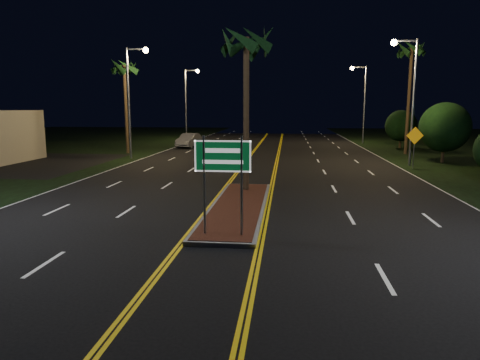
# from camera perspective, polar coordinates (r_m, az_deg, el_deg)

# --- Properties ---
(ground) EXTENTS (120.00, 120.00, 0.00)m
(ground) POSITION_cam_1_polar(r_m,az_deg,el_deg) (11.43, -4.38, -12.00)
(ground) COLOR black
(ground) RESTS_ON ground
(median_island) EXTENTS (2.25, 10.25, 0.17)m
(median_island) POSITION_cam_1_polar(r_m,az_deg,el_deg) (18.03, -0.27, -3.59)
(median_island) COLOR gray
(median_island) RESTS_ON ground
(highway_sign) EXTENTS (1.80, 0.08, 3.20)m
(highway_sign) POSITION_cam_1_polar(r_m,az_deg,el_deg) (13.51, -2.32, 1.94)
(highway_sign) COLOR gray
(highway_sign) RESTS_ON ground
(streetlight_left_mid) EXTENTS (1.91, 0.44, 9.00)m
(streetlight_left_mid) POSITION_cam_1_polar(r_m,az_deg,el_deg) (36.71, -14.11, 11.61)
(streetlight_left_mid) COLOR gray
(streetlight_left_mid) RESTS_ON ground
(streetlight_left_far) EXTENTS (1.91, 0.44, 9.00)m
(streetlight_left_far) POSITION_cam_1_polar(r_m,az_deg,el_deg) (55.90, -6.88, 11.05)
(streetlight_left_far) COLOR gray
(streetlight_left_far) RESTS_ON ground
(streetlight_right_mid) EXTENTS (1.91, 0.44, 9.00)m
(streetlight_right_mid) POSITION_cam_1_polar(r_m,az_deg,el_deg) (33.59, 21.58, 11.44)
(streetlight_right_mid) COLOR gray
(streetlight_right_mid) RESTS_ON ground
(streetlight_right_far) EXTENTS (1.91, 0.44, 9.00)m
(streetlight_right_far) POSITION_cam_1_polar(r_m,az_deg,el_deg) (53.16, 15.91, 10.83)
(streetlight_right_far) COLOR gray
(streetlight_right_far) RESTS_ON ground
(palm_median) EXTENTS (2.40, 2.40, 8.30)m
(palm_median) POSITION_cam_1_polar(r_m,az_deg,el_deg) (21.26, 0.85, 17.92)
(palm_median) COLOR #382819
(palm_median) RESTS_ON ground
(palm_left_far) EXTENTS (2.40, 2.40, 8.80)m
(palm_left_far) POSITION_cam_1_polar(r_m,az_deg,el_deg) (41.35, -15.19, 14.21)
(palm_left_far) COLOR #382819
(palm_left_far) RESTS_ON ground
(palm_right_far) EXTENTS (2.40, 2.40, 10.30)m
(palm_right_far) POSITION_cam_1_polar(r_m,az_deg,el_deg) (42.14, 21.95, 15.68)
(palm_right_far) COLOR #382819
(palm_right_far) RESTS_ON ground
(shrub_mid) EXTENTS (3.78, 3.78, 4.62)m
(shrub_mid) POSITION_cam_1_polar(r_m,az_deg,el_deg) (36.50, 25.65, 6.36)
(shrub_mid) COLOR #382819
(shrub_mid) RESTS_ON ground
(shrub_far) EXTENTS (3.24, 3.24, 3.96)m
(shrub_far) POSITION_cam_1_polar(r_m,az_deg,el_deg) (47.95, 20.68, 6.78)
(shrub_far) COLOR #382819
(shrub_far) RESTS_ON ground
(car_near) EXTENTS (2.32, 5.14, 1.70)m
(car_near) POSITION_cam_1_polar(r_m,az_deg,el_deg) (33.11, -2.68, 3.79)
(car_near) COLOR silver
(car_near) RESTS_ON ground
(car_far) EXTENTS (2.83, 5.38, 1.72)m
(car_far) POSITION_cam_1_polar(r_m,az_deg,el_deg) (46.60, -6.81, 5.44)
(car_far) COLOR #9C9DA5
(car_far) RESTS_ON ground
(warning_sign) EXTENTS (1.20, 0.26, 2.91)m
(warning_sign) POSITION_cam_1_polar(r_m,az_deg,el_deg) (32.12, 22.25, 4.84)
(warning_sign) COLOR gray
(warning_sign) RESTS_ON ground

